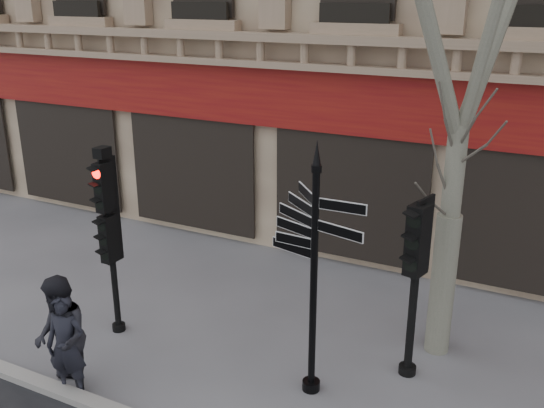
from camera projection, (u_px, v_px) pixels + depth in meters
The scene contains 6 objects.
ground at pixel (237, 385), 9.33m from camera, with size 80.00×80.00×0.00m, color #5C5B60.
fingerpost at pixel (315, 230), 8.37m from camera, with size 2.15×2.15×3.89m.
traffic_signal_main at pixel (109, 219), 10.14m from camera, with size 0.38×0.28×3.37m.
traffic_signal_secondary at pixel (417, 259), 8.96m from camera, with size 0.55×0.45×2.86m.
pedestrian_a at pixel (66, 346), 8.85m from camera, with size 0.61×0.40×1.67m, color black.
pedestrian_b at pixel (61, 338), 8.85m from camera, with size 0.92×0.72×1.90m, color black.
Camera 1 is at (4.02, -6.79, 5.73)m, focal length 40.00 mm.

